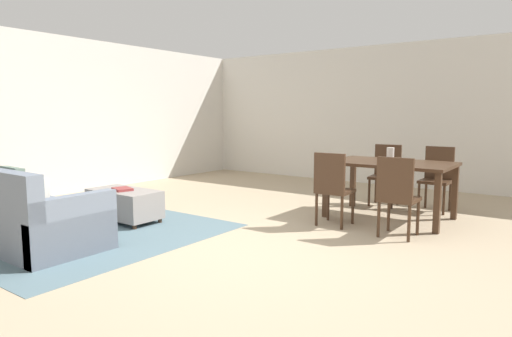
# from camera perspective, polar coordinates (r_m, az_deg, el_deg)

# --- Properties ---
(ground_plane) EXTENTS (10.80, 10.80, 0.00)m
(ground_plane) POSITION_cam_1_polar(r_m,az_deg,el_deg) (4.72, -1.66, -10.21)
(ground_plane) COLOR tan
(wall_back) EXTENTS (9.00, 0.12, 2.70)m
(wall_back) POSITION_cam_1_polar(r_m,az_deg,el_deg) (8.99, 18.31, 6.40)
(wall_back) COLOR silver
(wall_back) RESTS_ON ground_plane
(wall_left) EXTENTS (0.12, 11.00, 2.70)m
(wall_left) POSITION_cam_1_polar(r_m,az_deg,el_deg) (8.32, -24.87, 6.07)
(wall_left) COLOR silver
(wall_left) RESTS_ON ground_plane
(area_rug) EXTENTS (3.00, 2.80, 0.01)m
(area_rug) POSITION_cam_1_polar(r_m,az_deg,el_deg) (5.84, -21.60, -7.27)
(area_rug) COLOR slate
(area_rug) RESTS_ON ground_plane
(couch) EXTENTS (2.11, 0.91, 0.86)m
(couch) POSITION_cam_1_polar(r_m,az_deg,el_deg) (5.53, -28.11, -5.33)
(couch) COLOR slate
(couch) RESTS_ON ground_plane
(ottoman_table) EXTENTS (0.98, 0.51, 0.41)m
(ottoman_table) POSITION_cam_1_polar(r_m,az_deg,el_deg) (6.09, -16.36, -4.26)
(ottoman_table) COLOR gray
(ottoman_table) RESTS_ON ground_plane
(dining_table) EXTENTS (1.56, 1.00, 0.76)m
(dining_table) POSITION_cam_1_polar(r_m,az_deg,el_deg) (6.20, 16.72, -0.00)
(dining_table) COLOR #422B1C
(dining_table) RESTS_ON ground_plane
(dining_chair_near_left) EXTENTS (0.41, 0.41, 0.92)m
(dining_chair_near_left) POSITION_cam_1_polar(r_m,az_deg,el_deg) (5.61, 9.68, -2.07)
(dining_chair_near_left) COLOR #422B1C
(dining_chair_near_left) RESTS_ON ground_plane
(dining_chair_near_right) EXTENTS (0.41, 0.41, 0.92)m
(dining_chair_near_right) POSITION_cam_1_polar(r_m,az_deg,el_deg) (5.25, 17.49, -2.92)
(dining_chair_near_right) COLOR #422B1C
(dining_chair_near_right) RESTS_ON ground_plane
(dining_chair_far_left) EXTENTS (0.43, 0.43, 0.92)m
(dining_chair_far_left) POSITION_cam_1_polar(r_m,az_deg,el_deg) (7.12, 16.17, -0.31)
(dining_chair_far_left) COLOR #422B1C
(dining_chair_far_left) RESTS_ON ground_plane
(dining_chair_far_right) EXTENTS (0.40, 0.40, 0.92)m
(dining_chair_far_right) POSITION_cam_1_polar(r_m,az_deg,el_deg) (6.94, 22.03, -0.74)
(dining_chair_far_right) COLOR #422B1C
(dining_chair_far_right) RESTS_ON ground_plane
(vase_centerpiece) EXTENTS (0.10, 0.10, 0.19)m
(vase_centerpiece) POSITION_cam_1_polar(r_m,az_deg,el_deg) (6.18, 16.70, 1.70)
(vase_centerpiece) COLOR silver
(vase_centerpiece) RESTS_ON dining_table
(book_on_ottoman) EXTENTS (0.31, 0.27, 0.03)m
(book_on_ottoman) POSITION_cam_1_polar(r_m,az_deg,el_deg) (6.02, -16.61, -2.52)
(book_on_ottoman) COLOR maroon
(book_on_ottoman) RESTS_ON ottoman_table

